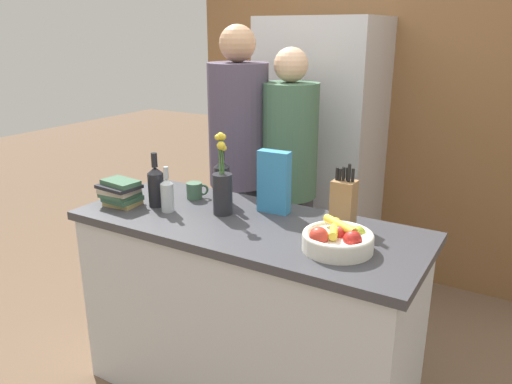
{
  "coord_description": "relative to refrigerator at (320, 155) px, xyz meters",
  "views": [
    {
      "loc": [
        1.12,
        -1.8,
        1.77
      ],
      "look_at": [
        0.0,
        0.08,
        1.06
      ],
      "focal_mm": 35.0,
      "sensor_mm": 36.0,
      "label": 1
    }
  ],
  "objects": [
    {
      "name": "cereal_box",
      "position": [
        0.29,
        -1.2,
        0.16
      ],
      "size": [
        0.16,
        0.07,
        0.3
      ],
      "color": "teal",
      "rests_on": "kitchen_island"
    },
    {
      "name": "bottle_wine",
      "position": [
        -0.25,
        -1.42,
        0.11
      ],
      "size": [
        0.08,
        0.08,
        0.27
      ],
      "color": "black",
      "rests_on": "kitchen_island"
    },
    {
      "name": "bottle_oil",
      "position": [
        -0.16,
        -1.46,
        0.1
      ],
      "size": [
        0.06,
        0.06,
        0.22
      ],
      "color": "#B2BCC1",
      "rests_on": "kitchen_island"
    },
    {
      "name": "book_stack",
      "position": [
        -0.42,
        -1.5,
        0.07
      ],
      "size": [
        0.21,
        0.17,
        0.13
      ],
      "color": "#99844C",
      "rests_on": "kitchen_island"
    },
    {
      "name": "person_at_sink",
      "position": [
        -0.22,
        -0.71,
        0.09
      ],
      "size": [
        0.36,
        0.36,
        1.8
      ],
      "rotation": [
        0.0,
        0.0,
        -0.19
      ],
      "color": "#383842",
      "rests_on": "ground_plane"
    },
    {
      "name": "coffee_mug",
      "position": [
        -0.16,
        -1.24,
        0.05
      ],
      "size": [
        0.1,
        0.1,
        0.08
      ],
      "color": "#42664C",
      "rests_on": "kitchen_island"
    },
    {
      "name": "back_wall_wood",
      "position": [
        0.25,
        0.36,
        0.37
      ],
      "size": [
        2.83,
        0.12,
        2.6
      ],
      "color": "brown",
      "rests_on": "ground_plane"
    },
    {
      "name": "refrigerator",
      "position": [
        0.0,
        0.0,
        0.0
      ],
      "size": [
        0.78,
        0.62,
        1.85
      ],
      "color": "#B7B7BC",
      "rests_on": "ground_plane"
    },
    {
      "name": "fruit_bowl",
      "position": [
        0.72,
        -1.46,
        0.06
      ],
      "size": [
        0.28,
        0.28,
        0.11
      ],
      "color": "silver",
      "rests_on": "kitchen_island"
    },
    {
      "name": "kitchen_island",
      "position": [
        0.25,
        -1.38,
        -0.46
      ],
      "size": [
        1.63,
        0.66,
        0.94
      ],
      "color": "silver",
      "rests_on": "ground_plane"
    },
    {
      "name": "knife_block",
      "position": [
        0.64,
        -1.2,
        0.12
      ],
      "size": [
        0.1,
        0.09,
        0.29
      ],
      "color": "olive",
      "rests_on": "kitchen_island"
    },
    {
      "name": "person_in_blue",
      "position": [
        0.06,
        -0.61,
        0.02
      ],
      "size": [
        0.33,
        0.33,
        1.68
      ],
      "rotation": [
        0.0,
        0.0,
        0.06
      ],
      "color": "#383842",
      "rests_on": "ground_plane"
    },
    {
      "name": "bottle_vinegar",
      "position": [
        -0.01,
        -1.21,
        0.12
      ],
      "size": [
        0.08,
        0.08,
        0.29
      ],
      "color": "black",
      "rests_on": "kitchen_island"
    },
    {
      "name": "flower_vase",
      "position": [
        0.09,
        -1.35,
        0.13
      ],
      "size": [
        0.09,
        0.09,
        0.39
      ],
      "color": "#232328",
      "rests_on": "kitchen_island"
    }
  ]
}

